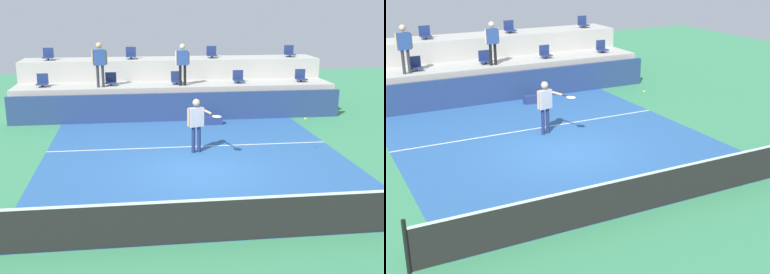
% 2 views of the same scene
% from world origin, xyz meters
% --- Properties ---
extents(ground_plane, '(40.00, 40.00, 0.00)m').
position_xyz_m(ground_plane, '(0.00, 0.00, 0.00)').
color(ground_plane, '#388456').
extents(court_inner_paint, '(9.00, 10.00, 0.01)m').
position_xyz_m(court_inner_paint, '(0.00, 1.00, 0.00)').
color(court_inner_paint, '#285693').
rests_on(court_inner_paint, ground_plane).
extents(court_service_line, '(9.00, 0.06, 0.00)m').
position_xyz_m(court_service_line, '(0.00, 2.40, 0.01)').
color(court_service_line, white).
rests_on(court_service_line, ground_plane).
extents(tennis_net, '(10.48, 0.08, 1.07)m').
position_xyz_m(tennis_net, '(0.00, -4.00, 0.50)').
color(tennis_net, black).
rests_on(tennis_net, ground_plane).
extents(sponsor_backboard, '(13.00, 0.16, 1.10)m').
position_xyz_m(sponsor_backboard, '(0.00, 6.00, 0.55)').
color(sponsor_backboard, navy).
rests_on(sponsor_backboard, ground_plane).
extents(seating_tier_lower, '(13.00, 1.80, 1.25)m').
position_xyz_m(seating_tier_lower, '(0.00, 7.30, 0.62)').
color(seating_tier_lower, '#ADAAA3').
rests_on(seating_tier_lower, ground_plane).
extents(seating_tier_upper, '(13.00, 1.80, 2.10)m').
position_xyz_m(seating_tier_upper, '(0.00, 9.10, 1.05)').
color(seating_tier_upper, '#ADAAA3').
rests_on(seating_tier_upper, ground_plane).
extents(stadium_chair_lower_left, '(0.44, 0.40, 0.52)m').
position_xyz_m(stadium_chair_lower_left, '(-2.63, 7.23, 1.46)').
color(stadium_chair_lower_left, '#2D2D33').
rests_on(stadium_chair_lower_left, seating_tier_lower).
extents(stadium_chair_lower_center, '(0.44, 0.40, 0.52)m').
position_xyz_m(stadium_chair_lower_center, '(0.03, 7.23, 1.46)').
color(stadium_chair_lower_center, '#2D2D33').
rests_on(stadium_chair_lower_center, seating_tier_lower).
extents(stadium_chair_lower_right, '(0.44, 0.40, 0.52)m').
position_xyz_m(stadium_chair_lower_right, '(2.62, 7.23, 1.46)').
color(stadium_chair_lower_right, '#2D2D33').
rests_on(stadium_chair_lower_right, seating_tier_lower).
extents(stadium_chair_lower_far_right, '(0.44, 0.40, 0.52)m').
position_xyz_m(stadium_chair_lower_far_right, '(5.32, 7.23, 1.46)').
color(stadium_chair_lower_far_right, '#2D2D33').
rests_on(stadium_chair_lower_far_right, seating_tier_lower).
extents(stadium_chair_upper_left, '(0.44, 0.40, 0.52)m').
position_xyz_m(stadium_chair_upper_left, '(-1.79, 9.03, 2.31)').
color(stadium_chair_upper_left, '#2D2D33').
rests_on(stadium_chair_upper_left, seating_tier_upper).
extents(stadium_chair_upper_right, '(0.44, 0.40, 0.52)m').
position_xyz_m(stadium_chair_upper_right, '(1.78, 9.03, 2.31)').
color(stadium_chair_upper_right, '#2D2D33').
rests_on(stadium_chair_upper_right, seating_tier_upper).
extents(stadium_chair_upper_far_right, '(0.44, 0.40, 0.52)m').
position_xyz_m(stadium_chair_upper_far_right, '(5.36, 9.03, 2.31)').
color(stadium_chair_upper_far_right, '#2D2D33').
rests_on(stadium_chair_upper_far_right, seating_tier_upper).
extents(tennis_player, '(0.95, 1.14, 1.68)m').
position_xyz_m(tennis_player, '(0.14, 1.77, 1.03)').
color(tennis_player, navy).
rests_on(tennis_player, ground_plane).
extents(spectator_in_white, '(0.61, 0.27, 1.75)m').
position_xyz_m(spectator_in_white, '(-3.01, 6.85, 2.32)').
color(spectator_in_white, '#2D2D33').
rests_on(spectator_in_white, seating_tier_lower).
extents(spectator_leaning_on_rail, '(0.59, 0.24, 1.67)m').
position_xyz_m(spectator_leaning_on_rail, '(0.24, 6.85, 2.25)').
color(spectator_leaning_on_rail, black).
rests_on(spectator_leaning_on_rail, seating_tier_lower).
extents(tennis_ball, '(0.07, 0.07, 0.07)m').
position_xyz_m(tennis_ball, '(3.29, 1.03, 1.16)').
color(tennis_ball, '#CCE033').
extents(equipment_bag, '(0.76, 0.28, 0.30)m').
position_xyz_m(equipment_bag, '(1.21, 5.25, 0.15)').
color(equipment_bag, navy).
rests_on(equipment_bag, ground_plane).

